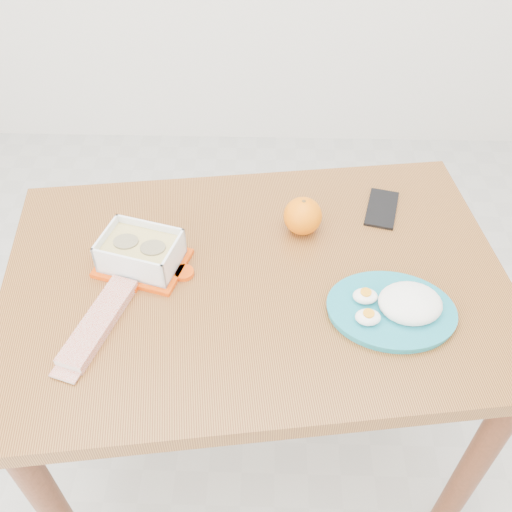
{
  "coord_description": "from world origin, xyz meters",
  "views": [
    {
      "loc": [
        0.06,
        -0.72,
        1.64
      ],
      "look_at": [
        0.04,
        0.1,
        0.81
      ],
      "focal_mm": 40.0,
      "sensor_mm": 36.0,
      "label": 1
    }
  ],
  "objects_px": {
    "food_container": "(141,252)",
    "rice_plate": "(398,306)",
    "smartphone": "(382,209)",
    "dining_table": "(256,310)",
    "orange_fruit": "(303,216)"
  },
  "relations": [
    {
      "from": "food_container",
      "to": "rice_plate",
      "type": "height_order",
      "value": "food_container"
    },
    {
      "from": "rice_plate",
      "to": "smartphone",
      "type": "relative_size",
      "value": 2.03
    },
    {
      "from": "dining_table",
      "to": "smartphone",
      "type": "xyz_separation_m",
      "value": [
        0.29,
        0.22,
        0.12
      ]
    },
    {
      "from": "orange_fruit",
      "to": "smartphone",
      "type": "relative_size",
      "value": 0.64
    },
    {
      "from": "smartphone",
      "to": "food_container",
      "type": "bearing_deg",
      "value": -145.77
    },
    {
      "from": "dining_table",
      "to": "orange_fruit",
      "type": "bearing_deg",
      "value": 47.4
    },
    {
      "from": "dining_table",
      "to": "food_container",
      "type": "distance_m",
      "value": 0.29
    },
    {
      "from": "rice_plate",
      "to": "food_container",
      "type": "bearing_deg",
      "value": 172.91
    },
    {
      "from": "food_container",
      "to": "rice_plate",
      "type": "bearing_deg",
      "value": 3.08
    },
    {
      "from": "rice_plate",
      "to": "orange_fruit",
      "type": "bearing_deg",
      "value": 132.74
    },
    {
      "from": "rice_plate",
      "to": "smartphone",
      "type": "xyz_separation_m",
      "value": [
        0.01,
        0.32,
        -0.02
      ]
    },
    {
      "from": "dining_table",
      "to": "rice_plate",
      "type": "distance_m",
      "value": 0.33
    },
    {
      "from": "food_container",
      "to": "orange_fruit",
      "type": "height_order",
      "value": "orange_fruit"
    },
    {
      "from": "rice_plate",
      "to": "smartphone",
      "type": "height_order",
      "value": "rice_plate"
    },
    {
      "from": "food_container",
      "to": "smartphone",
      "type": "xyz_separation_m",
      "value": [
        0.54,
        0.2,
        -0.03
      ]
    }
  ]
}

